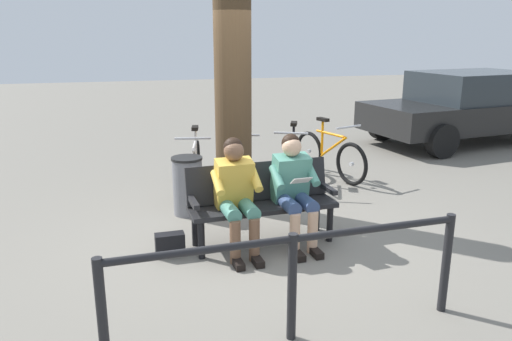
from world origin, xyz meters
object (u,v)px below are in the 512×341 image
(person_reading, at_px, (294,185))
(tree_trunk, at_px, (233,93))
(bench, at_px, (261,197))
(handbag, at_px, (170,244))
(bicycle_green, at_px, (292,162))
(litter_bin, at_px, (188,186))
(person_companion, at_px, (236,190))
(bicycle_black, at_px, (243,164))
(parked_car, at_px, (467,106))
(bicycle_orange, at_px, (329,155))
(bicycle_purple, at_px, (196,168))

(person_reading, distance_m, tree_trunk, 1.66)
(bench, xyz_separation_m, handbag, (1.01, 0.13, -0.39))
(bench, xyz_separation_m, bicycle_green, (-1.03, -1.92, -0.15))
(tree_trunk, height_order, litter_bin, tree_trunk)
(person_companion, relative_size, bicycle_black, 0.73)
(bicycle_green, relative_size, bicycle_black, 0.96)
(bicycle_green, bearing_deg, tree_trunk, -34.06)
(handbag, xyz_separation_m, parked_car, (-6.55, -4.03, 0.65))
(litter_bin, bearing_deg, tree_trunk, -164.99)
(bicycle_orange, distance_m, bicycle_green, 0.74)
(handbag, height_order, bicycle_black, bicycle_black)
(bicycle_black, distance_m, parked_car, 5.63)
(bench, xyz_separation_m, parked_car, (-5.54, -3.90, 0.27))
(tree_trunk, height_order, bicycle_purple, tree_trunk)
(handbag, distance_m, bicycle_black, 2.48)
(bench, distance_m, parked_car, 6.78)
(bench, distance_m, bicycle_black, 2.00)
(person_companion, height_order, handbag, person_companion)
(handbag, relative_size, bicycle_black, 0.18)
(person_reading, distance_m, parked_car, 6.60)
(tree_trunk, height_order, bicycle_green, tree_trunk)
(bicycle_green, bearing_deg, bicycle_orange, 131.74)
(litter_bin, distance_m, bicycle_purple, 0.90)
(person_reading, xyz_separation_m, bicycle_black, (0.06, -2.12, -0.31))
(bicycle_green, bearing_deg, bicycle_purple, -67.80)
(litter_bin, xyz_separation_m, bicycle_black, (-0.94, -0.91, -0.01))
(bench, height_order, litter_bin, bench)
(person_reading, distance_m, bicycle_black, 2.15)
(tree_trunk, xyz_separation_m, bicycle_black, (-0.30, -0.74, -1.14))
(bicycle_green, height_order, bicycle_purple, same)
(handbag, bearing_deg, bicycle_purple, -105.45)
(litter_bin, bearing_deg, parked_car, -155.46)
(bicycle_orange, height_order, parked_car, parked_car)
(bench, distance_m, litter_bin, 1.26)
(person_reading, xyz_separation_m, handbag, (1.34, -0.01, -0.54))
(person_companion, distance_m, parked_car, 7.14)
(parked_car, bearing_deg, bicycle_green, 15.91)
(handbag, distance_m, bicycle_green, 2.90)
(bicycle_orange, distance_m, bicycle_black, 1.47)
(parked_car, bearing_deg, bicycle_black, 12.31)
(person_companion, distance_m, bicycle_black, 2.25)
(bench, height_order, bicycle_green, bicycle_green)
(bench, xyz_separation_m, bicycle_orange, (-1.73, -2.16, -0.15))
(person_reading, distance_m, litter_bin, 1.59)
(person_reading, distance_m, person_companion, 0.64)
(parked_car, bearing_deg, bench, 27.39)
(handbag, relative_size, litter_bin, 0.40)
(person_reading, xyz_separation_m, person_companion, (0.64, 0.03, -0.00))
(person_companion, xyz_separation_m, handbag, (0.70, -0.05, -0.54))
(bicycle_green, bearing_deg, person_reading, 4.27)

